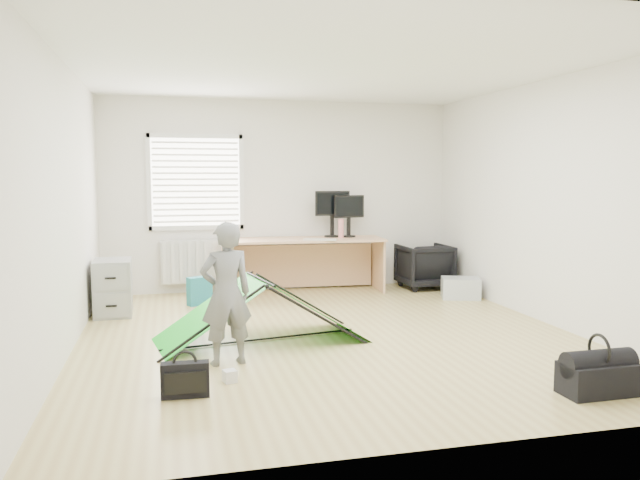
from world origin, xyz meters
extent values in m
plane|color=tan|center=(0.00, 0.00, 0.00)|extent=(5.50, 5.50, 0.00)
cube|color=silver|center=(0.00, 2.75, 1.35)|extent=(5.00, 0.02, 2.70)
cube|color=silver|center=(-1.20, 2.71, 1.55)|extent=(1.20, 0.06, 1.20)
cube|color=silver|center=(-1.20, 2.67, 0.45)|extent=(1.00, 0.12, 0.60)
cube|color=tan|center=(0.23, 2.34, 0.38)|extent=(2.29, 0.86, 0.77)
cube|color=gray|center=(-2.24, 1.52, 0.33)|extent=(0.44, 0.57, 0.66)
cube|color=black|center=(0.69, 2.48, 1.01)|extent=(0.51, 0.13, 0.48)
cube|color=black|center=(0.91, 2.42, 0.98)|extent=(0.47, 0.18, 0.44)
cube|color=beige|center=(0.41, 2.06, 0.78)|extent=(0.47, 0.30, 0.02)
cylinder|color=#D57777|center=(0.77, 2.30, 0.90)|extent=(0.09, 0.09, 0.27)
imported|color=black|center=(2.03, 2.29, 0.32)|extent=(0.70, 0.72, 0.65)
imported|color=slate|center=(-1.12, -0.73, 0.63)|extent=(0.50, 0.38, 1.25)
cube|color=#B4BBBD|center=(2.20, 1.46, 0.14)|extent=(0.58, 0.49, 0.28)
cube|color=#1D7381|center=(-1.22, 1.86, 0.18)|extent=(0.33, 0.24, 0.36)
cube|color=black|center=(-1.49, -1.48, 0.13)|extent=(0.36, 0.12, 0.27)
cube|color=silver|center=(-1.14, -1.22, 0.05)|extent=(0.12, 0.12, 0.10)
cube|color=black|center=(1.53, -2.16, 0.12)|extent=(0.56, 0.29, 0.24)
camera|label=1|loc=(-1.59, -6.09, 1.65)|focal=35.00mm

